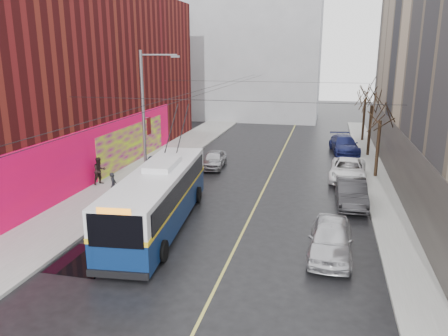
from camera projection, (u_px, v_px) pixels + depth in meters
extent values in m
plane|color=black|center=(191.00, 264.00, 18.76)|extent=(140.00, 140.00, 0.00)
cube|color=gray|center=(136.00, 177.00, 31.81)|extent=(4.00, 60.00, 0.15)
cube|color=gray|center=(381.00, 193.00, 28.03)|extent=(2.00, 60.00, 0.15)
cube|color=#BFB74C|center=(269.00, 179.00, 31.60)|extent=(0.12, 50.00, 0.01)
cube|color=#5A1213|center=(46.00, 77.00, 33.71)|extent=(12.00, 36.00, 14.00)
cube|color=#F20552|center=(96.00, 156.00, 29.88)|extent=(0.08, 28.00, 4.00)
cube|color=#950478|center=(134.00, 144.00, 35.62)|extent=(0.06, 12.00, 3.20)
cube|color=#4C4742|center=(396.00, 158.00, 29.21)|extent=(0.06, 36.00, 4.00)
cube|color=gray|center=(246.00, 52.00, 60.15)|extent=(20.00, 12.00, 18.00)
cylinder|color=slate|center=(144.00, 121.00, 28.43)|extent=(0.20, 0.20, 9.00)
cube|color=#560C0E|center=(149.00, 126.00, 28.42)|extent=(0.04, 0.60, 1.10)
cylinder|color=slate|center=(158.00, 55.00, 27.09)|extent=(2.40, 0.10, 0.10)
cube|color=slate|center=(175.00, 56.00, 26.87)|extent=(0.50, 0.22, 0.12)
cylinder|color=black|center=(201.00, 90.00, 32.14)|extent=(0.02, 60.00, 0.02)
cylinder|color=black|center=(215.00, 90.00, 31.92)|extent=(0.02, 60.00, 0.02)
cylinder|color=black|center=(223.00, 101.00, 22.78)|extent=(18.00, 0.02, 0.02)
cylinder|color=black|center=(266.00, 82.00, 37.83)|extent=(18.00, 0.02, 0.02)
cylinder|color=black|center=(378.00, 150.00, 31.28)|extent=(0.24, 0.24, 4.20)
cylinder|color=black|center=(369.00, 131.00, 37.83)|extent=(0.24, 0.24, 4.48)
cylinder|color=black|center=(364.00, 120.00, 44.43)|extent=(0.24, 0.24, 4.37)
cube|color=black|center=(86.00, 260.00, 19.15)|extent=(2.50, 2.92, 0.01)
ellipsoid|color=slate|center=(187.00, 94.00, 24.96)|extent=(0.44, 0.20, 0.12)
ellipsoid|color=slate|center=(214.00, 82.00, 26.12)|extent=(0.44, 0.20, 0.12)
ellipsoid|color=slate|center=(165.00, 80.00, 27.48)|extent=(0.44, 0.20, 0.12)
cube|color=#0A204C|center=(159.00, 209.00, 22.73)|extent=(3.67, 11.97, 1.47)
cube|color=silver|center=(158.00, 184.00, 22.38)|extent=(3.67, 11.97, 1.28)
cube|color=yellow|center=(158.00, 196.00, 22.54)|extent=(3.72, 12.02, 0.22)
cube|color=black|center=(115.00, 232.00, 16.76)|extent=(2.25, 0.26, 1.37)
cube|color=black|center=(184.00, 160.00, 28.07)|extent=(2.25, 0.26, 1.18)
cube|color=black|center=(134.00, 185.00, 22.57)|extent=(1.08, 10.76, 0.98)
cube|color=black|center=(183.00, 187.00, 22.23)|extent=(1.08, 10.76, 0.98)
cube|color=silver|center=(163.00, 164.00, 23.12)|extent=(1.65, 3.06, 0.29)
cube|color=black|center=(118.00, 275.00, 17.19)|extent=(2.55, 0.36, 0.29)
cylinder|color=black|center=(107.00, 248.00, 19.24)|extent=(0.39, 1.01, 0.98)
cylinder|color=black|center=(163.00, 251.00, 18.91)|extent=(0.39, 1.01, 0.98)
cylinder|color=black|center=(157.00, 193.00, 26.77)|extent=(0.39, 1.01, 0.98)
cylinder|color=black|center=(198.00, 195.00, 26.44)|extent=(0.39, 1.01, 0.98)
cylinder|color=black|center=(172.00, 127.00, 26.09)|extent=(0.39, 3.40, 2.41)
cylinder|color=black|center=(183.00, 127.00, 26.00)|extent=(0.39, 3.40, 2.41)
imported|color=silver|center=(331.00, 239.00, 19.41)|extent=(2.05, 4.79, 1.61)
imported|color=#2A292C|center=(351.00, 193.00, 25.88)|extent=(1.79, 4.78, 1.56)
imported|color=white|center=(348.00, 170.00, 31.09)|extent=(2.76, 5.45, 1.48)
imported|color=#171D50|center=(344.00, 145.00, 39.52)|extent=(2.95, 5.64, 1.56)
imported|color=#A9A8AD|center=(214.00, 159.00, 34.50)|extent=(1.82, 4.06, 1.36)
imported|color=black|center=(113.00, 185.00, 26.82)|extent=(0.50, 0.65, 1.59)
imported|color=black|center=(100.00, 171.00, 29.51)|extent=(1.06, 1.14, 1.87)
imported|color=black|center=(152.00, 168.00, 30.74)|extent=(1.07, 1.25, 1.67)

